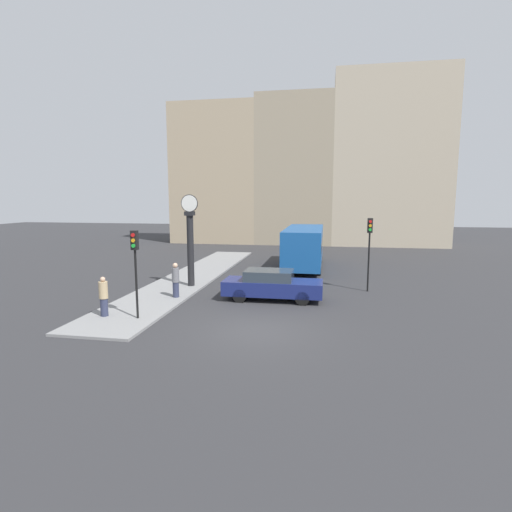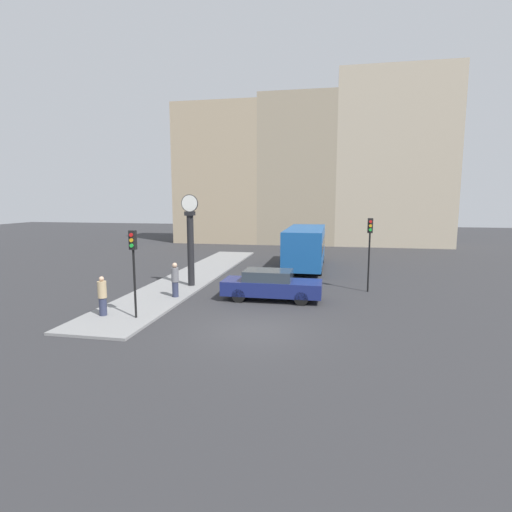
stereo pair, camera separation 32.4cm
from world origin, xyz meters
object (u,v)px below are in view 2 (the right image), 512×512
bus_distant (305,245)px  street_clock (191,242)px  pedestrian_grey_jacket (175,280)px  sedan_car (271,285)px  pedestrian_tan_coat (102,296)px  traffic_light_near (133,255)px  traffic_light_far (370,240)px

bus_distant → street_clock: street_clock is taller
street_clock → pedestrian_grey_jacket: (0.14, -2.63, -1.55)m
sedan_car → bus_distant: (1.00, 9.32, 0.88)m
street_clock → pedestrian_tan_coat: street_clock is taller
sedan_car → traffic_light_near: bearing=-138.7°
bus_distant → street_clock: 9.42m
sedan_car → bus_distant: bus_distant is taller
bus_distant → pedestrian_tan_coat: (-7.33, -13.55, -0.70)m
traffic_light_far → street_clock: 9.54m
traffic_light_near → street_clock: bearing=89.2°
bus_distant → street_clock: size_ratio=1.66×
street_clock → sedan_car: bearing=-22.0°
street_clock → pedestrian_tan_coat: 6.55m
bus_distant → pedestrian_tan_coat: size_ratio=5.07×
bus_distant → street_clock: bearing=-127.9°
sedan_car → pedestrian_tan_coat: 7.62m
bus_distant → pedestrian_tan_coat: 15.42m
traffic_light_far → street_clock: street_clock is taller
traffic_light_near → pedestrian_tan_coat: bearing=178.4°
street_clock → pedestrian_grey_jacket: bearing=-87.0°
bus_distant → traffic_light_far: 7.74m
pedestrian_tan_coat → traffic_light_near: bearing=-1.6°
traffic_light_near → pedestrian_grey_jacket: (0.23, 3.57, -1.69)m
traffic_light_near → pedestrian_grey_jacket: traffic_light_near is taller
street_clock → pedestrian_tan_coat: size_ratio=3.06×
street_clock → traffic_light_far: bearing=4.3°
bus_distant → pedestrian_tan_coat: bus_distant is taller
sedan_car → street_clock: 5.44m
sedan_car → street_clock: bearing=158.0°
pedestrian_grey_jacket → traffic_light_near: bearing=-93.7°
sedan_car → pedestrian_tan_coat: bearing=-146.3°
sedan_car → traffic_light_far: (4.75, 2.65, 2.03)m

